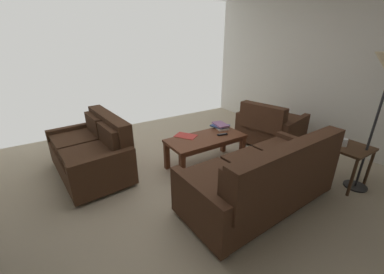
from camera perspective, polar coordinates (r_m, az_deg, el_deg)
ground_plane at (r=3.39m, az=-0.53°, el=-10.12°), size 5.59×5.32×0.01m
wall_left at (r=4.96m, az=28.79°, el=14.27°), size 0.12×5.32×2.67m
sofa_main at (r=2.82m, az=16.95°, el=-9.48°), size 1.88×0.93×0.89m
loveseat_near at (r=3.65m, az=-22.68°, el=-3.06°), size 0.94×1.49×0.84m
coffee_table at (r=3.56m, az=3.32°, el=-1.13°), size 1.18×0.55×0.47m
end_table at (r=3.69m, az=33.22°, el=-3.06°), size 0.50×0.50×0.55m
armchair_side at (r=4.56m, az=18.23°, el=2.47°), size 1.08×1.16×0.81m
coffee_mug at (r=3.61m, az=32.78°, el=-1.09°), size 0.10×0.08×0.10m
book_stack at (r=3.92m, az=6.82°, el=2.72°), size 0.30×0.33×0.07m
tv_remote at (r=3.63m, az=7.31°, el=0.62°), size 0.17×0.08×0.02m
loose_magazine at (r=3.57m, az=-1.51°, el=0.30°), size 0.34×0.38×0.01m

